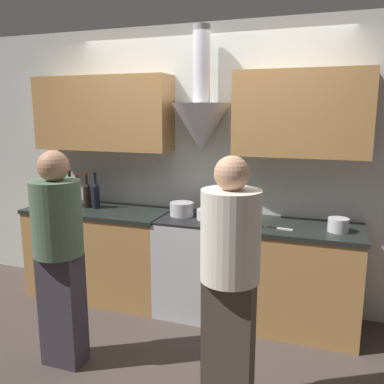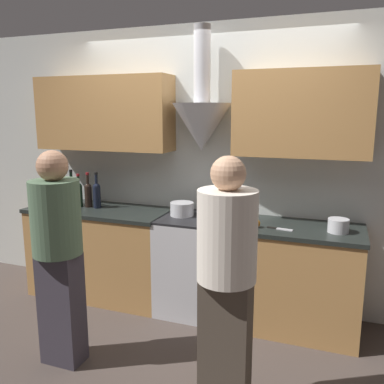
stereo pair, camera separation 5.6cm
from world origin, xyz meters
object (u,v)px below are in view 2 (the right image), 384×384
at_px(wine_bottle_1, 55,191).
at_px(saucepan, 338,226).
at_px(wine_bottle_4, 79,193).
at_px(wine_bottle_6, 97,194).
at_px(wine_bottle_2, 64,193).
at_px(wine_bottle_3, 72,191).
at_px(wine_bottle_5, 88,194).
at_px(stock_pot, 182,209).
at_px(wine_bottle_0, 49,190).
at_px(orange_fruit, 256,223).
at_px(mixing_bowl, 210,214).
at_px(person_foreground_right, 226,279).
at_px(person_foreground_left, 58,250).
at_px(stove_range, 196,264).

relative_size(wine_bottle_1, saucepan, 2.19).
height_order(wine_bottle_4, wine_bottle_6, wine_bottle_6).
distance_m(wine_bottle_2, wine_bottle_3, 0.09).
distance_m(wine_bottle_5, stock_pot, 1.00).
relative_size(wine_bottle_0, wine_bottle_4, 1.00).
height_order(orange_fruit, saucepan, saucepan).
distance_m(mixing_bowl, person_foreground_right, 1.26).
xyz_separation_m(wine_bottle_6, person_foreground_left, (0.39, -1.10, -0.17)).
height_order(wine_bottle_4, stock_pot, wine_bottle_4).
height_order(orange_fruit, person_foreground_right, person_foreground_right).
distance_m(wine_bottle_0, wine_bottle_4, 0.39).
bearing_deg(person_foreground_right, wine_bottle_0, 151.52).
relative_size(wine_bottle_1, person_foreground_left, 0.23).
xyz_separation_m(wine_bottle_4, stock_pot, (1.09, 0.02, -0.07)).
relative_size(wine_bottle_1, wine_bottle_2, 1.09).
relative_size(wine_bottle_1, mixing_bowl, 1.49).
distance_m(wine_bottle_0, orange_fruit, 2.20).
bearing_deg(person_foreground_left, wine_bottle_6, 109.58).
height_order(wine_bottle_6, saucepan, wine_bottle_6).
bearing_deg(wine_bottle_6, wine_bottle_5, 177.35).
relative_size(wine_bottle_4, saucepan, 2.05).
distance_m(wine_bottle_1, wine_bottle_3, 0.20).
xyz_separation_m(stock_pot, orange_fruit, (0.71, -0.16, -0.03)).
relative_size(wine_bottle_1, wine_bottle_6, 1.00).
relative_size(wine_bottle_3, mixing_bowl, 1.54).
distance_m(wine_bottle_1, wine_bottle_2, 0.11).
bearing_deg(wine_bottle_6, orange_fruit, -5.41).
distance_m(wine_bottle_0, wine_bottle_2, 0.21).
relative_size(wine_bottle_2, orange_fruit, 4.48).
xyz_separation_m(wine_bottle_1, orange_fruit, (2.09, -0.14, -0.11)).
xyz_separation_m(wine_bottle_2, wine_bottle_4, (0.17, -0.00, 0.01)).
bearing_deg(orange_fruit, person_foreground_left, -141.97).
relative_size(wine_bottle_4, wine_bottle_5, 0.96).
xyz_separation_m(stove_range, wine_bottle_0, (-1.62, 0.02, 0.57)).
xyz_separation_m(wine_bottle_1, wine_bottle_4, (0.29, -0.00, -0.01)).
height_order(wine_bottle_2, person_foreground_right, person_foreground_right).
bearing_deg(wine_bottle_2, mixing_bowl, -0.57).
bearing_deg(wine_bottle_1, saucepan, -0.97).
distance_m(person_foreground_left, person_foreground_right, 1.26).
bearing_deg(wine_bottle_2, wine_bottle_4, -0.72).
height_order(person_foreground_left, person_foreground_right, person_foreground_right).
xyz_separation_m(wine_bottle_1, wine_bottle_2, (0.11, 0.00, -0.01)).
distance_m(wine_bottle_3, person_foreground_right, 2.28).
distance_m(orange_fruit, person_foreground_right, 1.05).
relative_size(wine_bottle_3, stock_pot, 1.71).
xyz_separation_m(stove_range, stock_pot, (-0.14, 0.02, 0.50)).
xyz_separation_m(wine_bottle_1, mixing_bowl, (1.66, -0.01, -0.10)).
bearing_deg(orange_fruit, wine_bottle_0, 175.76).
relative_size(wine_bottle_2, mixing_bowl, 1.36).
xyz_separation_m(wine_bottle_0, wine_bottle_6, (0.58, -0.01, 0.01)).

